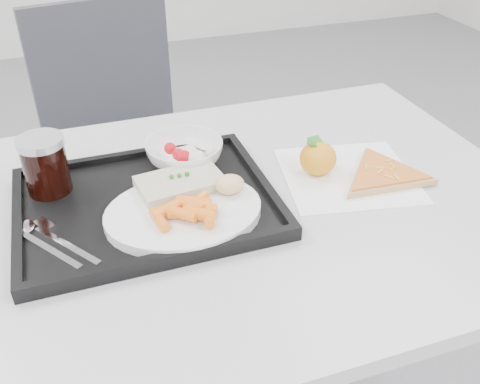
{
  "coord_description": "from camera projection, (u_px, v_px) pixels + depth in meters",
  "views": [
    {
      "loc": [
        -0.21,
        -0.47,
        1.31
      ],
      "look_at": [
        0.05,
        0.3,
        0.77
      ],
      "focal_mm": 40.0,
      "sensor_mm": 36.0,
      "label": 1
    }
  ],
  "objects": [
    {
      "name": "table",
      "position": [
        214.0,
        234.0,
        1.01
      ],
      "size": [
        1.2,
        0.8,
        0.75
      ],
      "color": "silver",
      "rests_on": "ground"
    },
    {
      "name": "salad_bowl",
      "position": [
        185.0,
        153.0,
        1.05
      ],
      "size": [
        0.15,
        0.15,
        0.05
      ],
      "color": "white",
      "rests_on": "tray"
    },
    {
      "name": "napkin",
      "position": [
        348.0,
        175.0,
        1.05
      ],
      "size": [
        0.29,
        0.28,
        0.0
      ],
      "color": "white",
      "rests_on": "table"
    },
    {
      "name": "tray",
      "position": [
        147.0,
        204.0,
        0.96
      ],
      "size": [
        0.45,
        0.35,
        0.03
      ],
      "color": "black",
      "rests_on": "table"
    },
    {
      "name": "dinner_plate",
      "position": [
        184.0,
        213.0,
        0.91
      ],
      "size": [
        0.27,
        0.27,
        0.02
      ],
      "color": "white",
      "rests_on": "tray"
    },
    {
      "name": "fish_fillet",
      "position": [
        180.0,
        183.0,
        0.96
      ],
      "size": [
        0.16,
        0.11,
        0.03
      ],
      "color": "beige",
      "rests_on": "dinner_plate"
    },
    {
      "name": "bread_roll",
      "position": [
        230.0,
        184.0,
        0.94
      ],
      "size": [
        0.05,
        0.05,
        0.03
      ],
      "color": "beige",
      "rests_on": "dinner_plate"
    },
    {
      "name": "carrot_pile",
      "position": [
        189.0,
        211.0,
        0.88
      ],
      "size": [
        0.11,
        0.09,
        0.03
      ],
      "color": "orange",
      "rests_on": "dinner_plate"
    },
    {
      "name": "tangerine",
      "position": [
        318.0,
        158.0,
        1.04
      ],
      "size": [
        0.09,
        0.09,
        0.07
      ],
      "color": "orange",
      "rests_on": "napkin"
    },
    {
      "name": "chair",
      "position": [
        116.0,
        141.0,
        1.62
      ],
      "size": [
        0.49,
        0.49,
        0.93
      ],
      "color": "#33343A",
      "rests_on": "ground"
    },
    {
      "name": "pizza_slice",
      "position": [
        384.0,
        174.0,
        1.04
      ],
      "size": [
        0.3,
        0.3,
        0.02
      ],
      "color": "tan",
      "rests_on": "napkin"
    },
    {
      "name": "cutlery",
      "position": [
        46.0,
        238.0,
        0.86
      ],
      "size": [
        0.13,
        0.16,
        0.01
      ],
      "color": "silver",
      "rests_on": "tray"
    },
    {
      "name": "cola_glass",
      "position": [
        45.0,
        164.0,
        0.95
      ],
      "size": [
        0.08,
        0.08,
        0.11
      ],
      "color": "black",
      "rests_on": "tray"
    },
    {
      "name": "salad_contents",
      "position": [
        193.0,
        153.0,
        1.03
      ],
      "size": [
        0.09,
        0.08,
        0.03
      ],
      "color": "red",
      "rests_on": "salad_bowl"
    }
  ]
}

